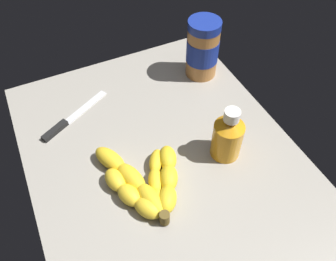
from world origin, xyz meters
TOP-DOWN VIEW (x-y plane):
  - ground_plane at (0.00, 0.00)cm, footprint 71.89×57.45cm
  - banana_bunch at (-6.72, 6.81)cm, footprint 22.71×17.43cm
  - peanut_butter_jar at (20.07, -21.07)cm, footprint 8.37×8.37cm
  - honey_bottle at (-6.09, -12.75)cm, footprint 6.51×6.51cm
  - butter_knife at (18.17, 15.88)cm, footprint 11.12×18.52cm

SIDE VIEW (x-z plane):
  - ground_plane at x=0.00cm, z-range -3.34..0.00cm
  - butter_knife at x=18.17cm, z-range -0.14..1.06cm
  - banana_bunch at x=-6.72cm, z-range -0.08..3.70cm
  - honey_bottle at x=-6.09cm, z-range -0.85..12.46cm
  - peanut_butter_jar at x=20.07cm, z-range -0.10..15.84cm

